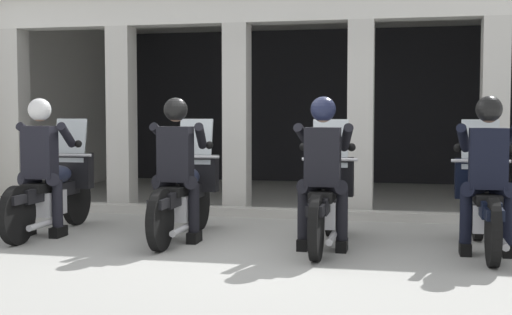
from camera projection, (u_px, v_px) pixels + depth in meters
ground_plane at (290, 210)px, 10.31m from camera, size 80.00×80.00×0.00m
station_building at (320, 75)px, 12.43m from camera, size 9.93×5.26×3.28m
kerb_strip at (292, 213)px, 9.52m from camera, size 9.43×0.24×0.12m
motorcycle_far_left at (54, 190)px, 8.34m from camera, size 0.62×2.04×1.35m
police_officer_far_left at (41, 155)px, 8.03m from camera, size 0.63×0.61×1.58m
motorcycle_center_left at (185, 194)px, 7.99m from camera, size 0.62×2.04×1.35m
police_officer_center_left at (176, 157)px, 7.69m from camera, size 0.63×0.61×1.58m
motorcycle_center_right at (326, 199)px, 7.51m from camera, size 0.62×2.04×1.35m
police_officer_center_right at (323, 160)px, 7.21m from camera, size 0.63×0.61×1.58m
motorcycle_far_right at (484, 202)px, 7.25m from camera, size 0.62×2.04×1.35m
police_officer_far_right at (488, 161)px, 6.95m from camera, size 0.63×0.61×1.58m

